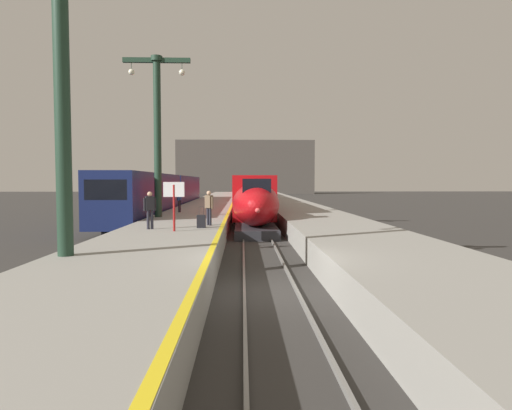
# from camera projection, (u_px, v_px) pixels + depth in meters

# --- Properties ---
(ground_plane) EXTENTS (260.00, 260.00, 0.00)m
(ground_plane) POSITION_uv_depth(u_px,v_px,m) (271.00, 293.00, 12.44)
(ground_plane) COLOR #33302D
(platform_left) EXTENTS (4.80, 110.00, 1.05)m
(platform_left) POSITION_uv_depth(u_px,v_px,m) (204.00, 213.00, 36.99)
(platform_left) COLOR gray
(platform_left) RESTS_ON ground
(platform_right) EXTENTS (4.80, 110.00, 1.05)m
(platform_right) POSITION_uv_depth(u_px,v_px,m) (299.00, 213.00, 37.25)
(platform_right) COLOR gray
(platform_right) RESTS_ON ground
(platform_left_safety_stripe) EXTENTS (0.20, 107.80, 0.01)m
(platform_left_safety_stripe) POSITION_uv_depth(u_px,v_px,m) (231.00, 207.00, 37.04)
(platform_left_safety_stripe) COLOR yellow
(platform_left_safety_stripe) RESTS_ON platform_left
(rail_main_left) EXTENTS (0.08, 110.00, 0.12)m
(rail_main_left) POSITION_uv_depth(u_px,v_px,m) (243.00, 216.00, 39.87)
(rail_main_left) COLOR slate
(rail_main_left) RESTS_ON ground
(rail_main_right) EXTENTS (0.08, 110.00, 0.12)m
(rail_main_right) POSITION_uv_depth(u_px,v_px,m) (259.00, 216.00, 39.91)
(rail_main_right) COLOR slate
(rail_main_right) RESTS_ON ground
(rail_secondary_left) EXTENTS (0.08, 110.00, 0.12)m
(rail_secondary_left) POSITION_uv_depth(u_px,v_px,m) (154.00, 216.00, 39.61)
(rail_secondary_left) COLOR slate
(rail_secondary_left) RESTS_ON ground
(rail_secondary_right) EXTENTS (0.08, 110.00, 0.12)m
(rail_secondary_right) POSITION_uv_depth(u_px,v_px,m) (170.00, 216.00, 39.66)
(rail_secondary_right) COLOR slate
(rail_secondary_right) RESTS_ON ground
(highspeed_train_main) EXTENTS (2.92, 75.04, 3.60)m
(highspeed_train_main) POSITION_uv_depth(u_px,v_px,m) (248.00, 191.00, 59.63)
(highspeed_train_main) COLOR #B20F14
(highspeed_train_main) RESTS_ON ground
(regional_train_adjacent) EXTENTS (2.85, 36.60, 3.80)m
(regional_train_adjacent) POSITION_uv_depth(u_px,v_px,m) (165.00, 193.00, 41.44)
(regional_train_adjacent) COLOR #141E4C
(regional_train_adjacent) RESTS_ON ground
(station_column_near) EXTENTS (4.00, 0.68, 9.17)m
(station_column_near) POSITION_uv_depth(u_px,v_px,m) (61.00, 62.00, 12.31)
(station_column_near) COLOR #1E3828
(station_column_near) RESTS_ON platform_left
(station_column_mid) EXTENTS (4.00, 0.68, 9.61)m
(station_column_mid) POSITION_uv_depth(u_px,v_px,m) (157.00, 121.00, 26.23)
(station_column_mid) COLOR #1E3828
(station_column_mid) RESTS_ON platform_left
(passenger_near_edge) EXTENTS (0.53, 0.35, 1.69)m
(passenger_near_edge) POSITION_uv_depth(u_px,v_px,m) (150.00, 207.00, 19.63)
(passenger_near_edge) COLOR #23232D
(passenger_near_edge) RESTS_ON platform_left
(passenger_mid_platform) EXTENTS (0.44, 0.42, 1.69)m
(passenger_mid_platform) POSITION_uv_depth(u_px,v_px,m) (209.00, 205.00, 21.37)
(passenger_mid_platform) COLOR #23232D
(passenger_mid_platform) RESTS_ON platform_left
(passenger_far_waiting) EXTENTS (0.28, 0.56, 1.69)m
(passenger_far_waiting) POSITION_uv_depth(u_px,v_px,m) (179.00, 198.00, 30.49)
(passenger_far_waiting) COLOR #23232D
(passenger_far_waiting) RESTS_ON platform_left
(rolling_suitcase) EXTENTS (0.40, 0.22, 0.98)m
(rolling_suitcase) POSITION_uv_depth(u_px,v_px,m) (201.00, 221.00, 20.19)
(rolling_suitcase) COLOR black
(rolling_suitcase) RESTS_ON platform_left
(departure_info_board) EXTENTS (0.90, 0.10, 2.12)m
(departure_info_board) POSITION_uv_depth(u_px,v_px,m) (174.00, 196.00, 18.78)
(departure_info_board) COLOR maroon
(departure_info_board) RESTS_ON platform_left
(terminus_back_wall) EXTENTS (36.00, 2.00, 14.00)m
(terminus_back_wall) POSITION_uv_depth(u_px,v_px,m) (245.00, 167.00, 113.88)
(terminus_back_wall) COLOR #4C4742
(terminus_back_wall) RESTS_ON ground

